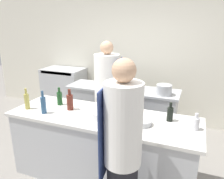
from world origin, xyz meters
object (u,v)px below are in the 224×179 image
bottle_olive_oil (170,114)px  bowl_mixing_large (142,122)px  chef_at_stove (107,99)px  bottle_cooking_oil (27,101)px  bottle_wine (196,123)px  bottle_water (70,102)px  bottle_vinegar (43,104)px  chef_at_prep_near (122,155)px  bottle_sauce (60,98)px  bowl_prep_small (99,114)px  oven_range (65,91)px  stockpot (164,90)px

bottle_olive_oil → bowl_mixing_large: bearing=-142.4°
chef_at_stove → bottle_cooking_oil: chef_at_stove is taller
bottle_wine → bottle_water: bearing=-179.7°
bottle_wine → bottle_cooking_oil: bearing=-174.7°
chef_at_stove → bottle_cooking_oil: bearing=-57.1°
bottle_vinegar → bottle_olive_oil: bearing=13.3°
chef_at_prep_near → bottle_sauce: size_ratio=6.93×
chef_at_stove → bottle_water: (-0.29, -0.63, 0.13)m
bottle_water → bottle_sauce: bearing=156.3°
chef_at_prep_near → chef_at_stove: 1.54m
chef_at_prep_near → bowl_mixing_large: (0.02, 0.65, 0.04)m
bottle_cooking_oil → bowl_mixing_large: bottle_cooking_oil is taller
bottle_cooking_oil → bowl_mixing_large: (1.59, 0.11, -0.09)m
chef_at_prep_near → bottle_wine: 0.96m
bottle_wine → bottle_sauce: size_ratio=0.75×
chef_at_prep_near → bottle_cooking_oil: size_ratio=6.13×
bottle_cooking_oil → bowl_prep_small: size_ratio=1.06×
chef_at_stove → bottle_cooking_oil: 1.19m
bottle_water → bowl_mixing_large: bearing=-4.8°
chef_at_stove → bottle_sauce: bearing=-56.2°
oven_range → stockpot: size_ratio=4.16×
chef_at_stove → stockpot: 0.95m
chef_at_prep_near → stockpot: size_ratio=7.12×
bottle_water → bowl_mixing_large: 1.03m
chef_at_prep_near → bottle_sauce: 1.50m
bowl_mixing_large → bowl_prep_small: bearing=-180.0°
bottle_cooking_oil → stockpot: 2.11m
bottle_sauce → stockpot: bearing=37.3°
bottle_sauce → bowl_mixing_large: 1.28m
bottle_cooking_oil → bottle_water: 0.60m
oven_range → chef_at_prep_near: 3.39m
bottle_cooking_oil → chef_at_stove: bearing=44.1°
oven_range → bottle_wine: size_ratio=5.37×
bottle_wine → bowl_prep_small: bottle_wine is taller
oven_range → bowl_prep_small: size_ratio=3.81×
stockpot → bowl_mixing_large: bearing=-93.1°
oven_range → bottle_sauce: 2.01m
bottle_wine → bowl_mixing_large: 0.59m
bottle_wine → bowl_prep_small: 1.14m
chef_at_prep_near → bowl_prep_small: size_ratio=6.51×
bottle_cooking_oil → bowl_prep_small: 1.05m
chef_at_prep_near → bottle_water: size_ratio=6.19×
oven_range → stockpot: bearing=-14.9°
bottle_water → stockpot: bottle_water is taller
bottle_olive_oil → stockpot: bearing=102.7°
bottle_vinegar → bottle_sauce: bottle_vinegar is taller
chef_at_prep_near → bottle_cooking_oil: (-1.57, 0.54, 0.13)m
oven_range → bottle_wine: bottle_wine is taller
oven_range → bowl_mixing_large: 2.97m
oven_range → bottle_olive_oil: bottle_olive_oil is taller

